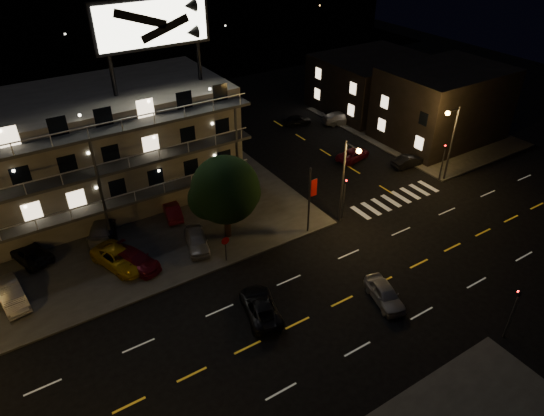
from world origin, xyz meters
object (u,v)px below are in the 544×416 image
tree (225,192)px  lot_car_4 (197,240)px  lot_car_2 (120,258)px  road_car_west (260,307)px  road_car_east (385,294)px  side_car_0 (408,161)px  lot_car_7 (102,228)px

tree → lot_car_4: 4.73m
lot_car_2 → road_car_west: 12.37m
lot_car_4 → road_car_east: size_ratio=1.02×
road_car_east → lot_car_4: bearing=139.2°
tree → side_car_0: tree is taller
road_car_west → lot_car_2: bearing=-42.7°
tree → road_car_east: size_ratio=1.83×
lot_car_7 → side_car_0: (31.89, -5.04, -0.23)m
side_car_0 → road_car_west: road_car_west is taller
lot_car_7 → road_car_west: (6.68, -15.32, -0.20)m
lot_car_2 → side_car_0: 31.90m
lot_car_2 → lot_car_7: size_ratio=1.06×
tree → road_car_east: tree is taller
lot_car_7 → lot_car_4: bearing=158.5°
lot_car_2 → lot_car_7: 4.93m
side_car_0 → lot_car_4: bearing=96.3°
tree → lot_car_7: size_ratio=1.53×
side_car_0 → road_car_west: bearing=116.2°
lot_car_2 → road_car_east: bearing=-63.1°
tree → lot_car_2: size_ratio=1.44×
tree → road_car_west: 10.44m
lot_car_4 → road_car_east: bearing=-40.2°
lot_car_4 → lot_car_7: bearing=151.4°
tree → lot_car_4: (-2.90, -0.09, -3.73)m
lot_car_4 → lot_car_2: bearing=-174.3°
lot_car_4 → side_car_0: 25.75m
lot_car_7 → lot_car_2: bearing=112.8°
side_car_0 → road_car_east: 22.00m
lot_car_4 → road_car_west: size_ratio=0.88×
tree → road_car_west: bearing=-104.2°
lot_car_4 → side_car_0: (25.73, 1.00, -0.23)m
lot_car_2 → road_car_east: size_ratio=1.27×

